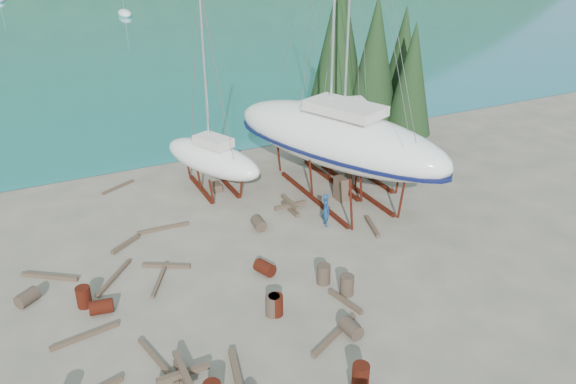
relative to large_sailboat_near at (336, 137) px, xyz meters
name	(u,v)px	position (x,y,z in m)	size (l,w,h in m)	color
ground	(282,282)	(-6.37, -6.37, -3.44)	(600.00, 600.00, 0.00)	#5E5A4A
cypress_near_right	(375,61)	(6.13, 5.63, 2.35)	(3.60, 3.60, 10.00)	black
cypress_mid_right	(411,79)	(7.63, 3.63, 1.47)	(3.06, 3.06, 8.50)	black
cypress_back_left	(339,44)	(4.63, 7.63, 3.22)	(4.14, 4.14, 11.50)	black
cypress_far_right	(402,63)	(9.13, 6.63, 1.77)	(3.24, 3.24, 9.00)	black
moored_boat_mid	(125,14)	(3.63, 73.63, -3.06)	(2.00, 5.00, 6.05)	white
large_sailboat_near	(336,137)	(0.00, 0.00, 0.00)	(8.81, 14.10, 21.42)	white
large_sailboat_far	(349,132)	(1.88, 1.70, -0.54)	(5.90, 11.69, 17.76)	white
small_sailboat_shore	(212,158)	(-5.76, 3.86, -1.57)	(4.87, 7.39, 11.34)	white
worker	(326,210)	(-2.20, -2.85, -2.57)	(0.64, 0.42, 1.75)	navy
drum_1	(351,328)	(-5.55, -10.55, -3.15)	(0.58, 0.58, 0.88)	#2D2823
drum_2	(101,307)	(-13.60, -5.11, -3.15)	(0.58, 0.58, 0.88)	#5B190F
drum_3	(361,376)	(-6.66, -12.88, -3.00)	(0.58, 0.58, 0.88)	#5B190F
drum_4	(240,175)	(-3.97, 4.27, -3.15)	(0.58, 0.58, 0.88)	#5B190F
drum_5	(324,274)	(-4.82, -7.21, -3.00)	(0.58, 0.58, 0.88)	#2D2823
drum_6	(265,268)	(-6.75, -5.45, -3.15)	(0.58, 0.58, 0.88)	#5B190F
drum_8	(84,297)	(-14.13, -4.35, -3.00)	(0.58, 0.58, 0.88)	#5B190F
drum_11	(259,223)	(-5.37, -1.65, -3.15)	(0.58, 0.58, 0.88)	#2D2823
drum_14	(276,305)	(-7.54, -8.23, -3.00)	(0.58, 0.58, 0.88)	#5B190F
drum_15	(27,297)	(-16.15, -3.16, -3.15)	(0.58, 0.58, 0.88)	#2D2823
drum_16	(273,305)	(-7.65, -8.19, -3.00)	(0.58, 0.58, 0.88)	#2D2823
drum_17	(347,285)	(-4.35, -8.32, -3.00)	(0.58, 0.58, 0.88)	#2D2823
timber_0	(118,187)	(-10.75, 6.30, -3.37)	(0.14, 2.20, 0.14)	brown
timber_1	(372,226)	(-0.26, -4.17, -3.35)	(0.19, 2.07, 0.19)	brown
timber_2	(50,276)	(-15.20, -1.66, -3.35)	(0.19, 2.57, 0.19)	brown
timber_3	(158,360)	(-12.36, -8.79, -3.37)	(0.15, 2.80, 0.15)	brown
timber_4	(166,266)	(-10.48, -3.06, -3.36)	(0.17, 2.16, 0.17)	brown
timber_5	(335,335)	(-6.16, -10.40, -3.36)	(0.16, 2.80, 0.16)	brown
timber_7	(346,302)	(-4.73, -8.85, -3.36)	(0.17, 1.83, 0.17)	brown
timber_8	(125,244)	(-11.72, -0.40, -3.35)	(0.19, 1.76, 0.19)	brown
timber_10	(163,228)	(-9.70, 0.37, -3.36)	(0.16, 2.54, 0.16)	brown
timber_11	(160,279)	(-11.00, -3.95, -3.37)	(0.15, 2.58, 0.15)	brown
timber_12	(85,336)	(-14.44, -6.34, -3.36)	(0.17, 2.52, 0.17)	brown
timber_16	(238,380)	(-10.21, -10.92, -3.33)	(0.23, 2.89, 0.23)	brown
timber_17	(114,277)	(-12.73, -2.94, -3.36)	(0.16, 2.76, 0.16)	brown
timber_pile_fore	(183,373)	(-11.80, -10.04, -3.14)	(1.80, 1.80, 0.60)	brown
timber_pile_aft	(290,205)	(-3.09, -0.62, -3.14)	(1.80, 1.80, 0.60)	brown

